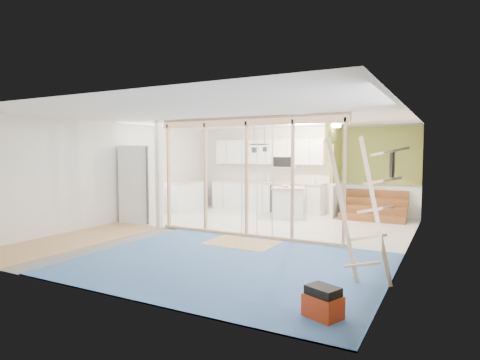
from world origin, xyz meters
The scene contains 17 objects.
room centered at (0.00, 0.00, 1.30)m, with size 7.01×8.01×2.61m.
floor_overlays centered at (0.07, 0.06, 0.01)m, with size 7.00×8.00×0.03m.
stud_frame centered at (-0.24, 0.00, 1.59)m, with size 4.66×0.14×2.60m.
base_cabinets centered at (-1.61, 3.36, 0.47)m, with size 4.45×2.24×0.93m.
upper_cabinets centered at (-0.84, 3.82, 1.82)m, with size 3.60×0.41×0.85m.
green_partition centered at (2.04, 3.66, 0.94)m, with size 2.25×1.51×2.60m.
pot_rack centered at (-0.31, 1.89, 2.00)m, with size 0.52×0.52×0.72m.
sheathing_panel centered at (3.48, -2.00, 1.30)m, with size 0.02×4.00×2.60m, color #AC7B5D.
electrical_panel centered at (3.43, -1.40, 1.65)m, with size 0.04×0.30×0.40m, color #37373C.
ceiling_light centered at (1.40, 3.00, 2.54)m, with size 0.32×0.32×0.08m, color #FFEABF.
fridge centered at (-3.05, 0.45, 1.01)m, with size 1.04×1.00×2.01m.
island centered at (0.20, 2.70, 0.44)m, with size 1.17×1.17×0.88m.
bowl centered at (0.15, 2.63, 0.91)m, with size 0.23×0.23×0.06m, color silver.
soap_bottle_a centered at (-0.87, 3.74, 1.08)m, with size 0.11×0.11×0.29m, color silver.
soap_bottle_b centered at (0.62, 3.72, 1.02)m, with size 0.08×0.09×0.19m, color white.
toolbox centered at (3.00, -3.40, 0.18)m, with size 0.47×0.42×0.37m.
ladder centered at (3.14, -2.00, 1.05)m, with size 1.10×0.12×2.05m.
Camera 1 is at (4.23, -7.65, 1.85)m, focal length 30.00 mm.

